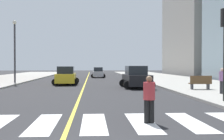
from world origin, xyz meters
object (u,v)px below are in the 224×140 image
car_yellow_second (66,76)px  park_bench (200,83)px  pedestrian_waiting_east (222,80)px  pedestrian_crossing (149,97)px  car_silver_nearest (98,73)px  car_black_third (136,78)px  street_lamp (15,46)px

car_yellow_second → park_bench: (11.72, -8.54, -0.24)m
pedestrian_waiting_east → park_bench: bearing=-17.5°
pedestrian_crossing → pedestrian_waiting_east: bearing=-132.3°
park_bench → pedestrian_crossing: pedestrian_crossing is taller
car_yellow_second → pedestrian_waiting_east: car_yellow_second is taller
car_silver_nearest → pedestrian_waiting_east: size_ratio=2.21×
pedestrian_crossing → park_bench: bearing=-122.9°
pedestrian_crossing → pedestrian_waiting_east: 11.49m
pedestrian_waiting_east → car_silver_nearest: bearing=-4.9°
car_black_third → street_lamp: bearing=-30.2°
car_yellow_second → pedestrian_crossing: 22.08m
car_silver_nearest → car_black_third: 23.03m
car_silver_nearest → pedestrian_waiting_east: 31.33m
park_bench → street_lamp: 20.94m
pedestrian_waiting_east → street_lamp: size_ratio=0.25×
car_black_third → pedestrian_crossing: car_black_third is taller
car_yellow_second → park_bench: 14.50m
car_black_third → street_lamp: street_lamp is taller
car_silver_nearest → pedestrian_crossing: bearing=93.3°
car_silver_nearest → car_black_third: (3.11, -22.82, 0.15)m
car_black_third → pedestrian_waiting_east: 8.93m
pedestrian_crossing → street_lamp: 26.20m
car_black_third → street_lamp: 15.05m
pedestrian_waiting_east → street_lamp: bearing=31.4°
park_bench → pedestrian_crossing: (-6.76, -12.97, 0.27)m
park_bench → car_silver_nearest: bearing=17.5°
pedestrian_crossing → pedestrian_waiting_east: size_ratio=0.98×
car_yellow_second → pedestrian_crossing: bearing=-78.1°
car_silver_nearest → pedestrian_crossing: (1.09, -39.47, 0.15)m
pedestrian_crossing → street_lamp: size_ratio=0.25×
pedestrian_crossing → car_yellow_second: bearing=-82.4°
park_bench → pedestrian_waiting_east: 3.82m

